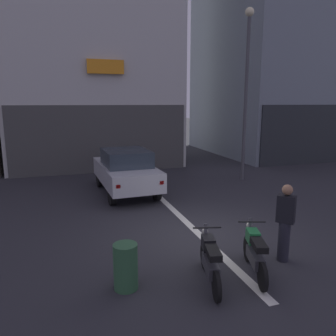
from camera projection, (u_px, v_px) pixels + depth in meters
name	position (u px, v px, depth m)	size (l,w,h in m)	color
ground_plane	(202.00, 237.00, 8.27)	(120.00, 120.00, 0.00)	#2B2B30
lane_centre_line	(144.00, 182.00, 13.86)	(0.20, 18.00, 0.01)	silver
building_mid_block	(88.00, 6.00, 17.54)	(8.62, 7.29, 16.75)	silver
building_far_right	(284.00, 0.00, 20.99)	(9.10, 9.63, 19.60)	gray
car_silver_crossing_near	(126.00, 170.00, 12.07)	(1.93, 4.17, 1.64)	black
street_lamp	(247.00, 79.00, 13.53)	(0.36, 0.36, 7.03)	#47474C
motorcycle_black_row_leftmost	(210.00, 259.00, 6.09)	(0.58, 1.64, 0.98)	black
motorcycle_green_row_left_mid	(255.00, 252.00, 6.40)	(0.67, 1.61, 0.98)	black
person_by_motorcycles	(285.00, 222.00, 6.87)	(0.41, 0.41, 1.67)	#23232D
trash_bin	(126.00, 267.00, 5.89)	(0.44, 0.44, 0.85)	#2D5938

